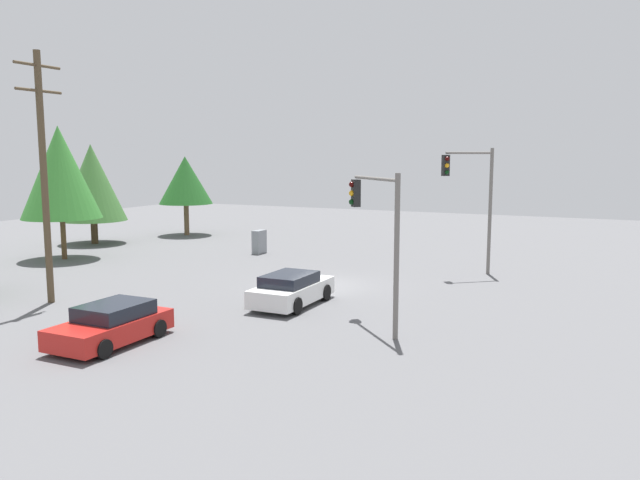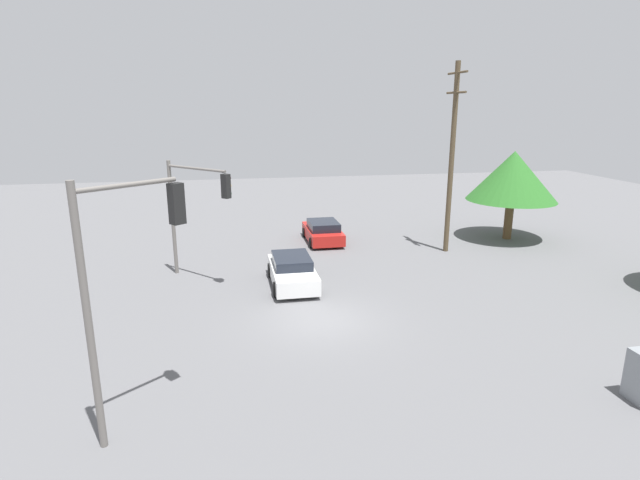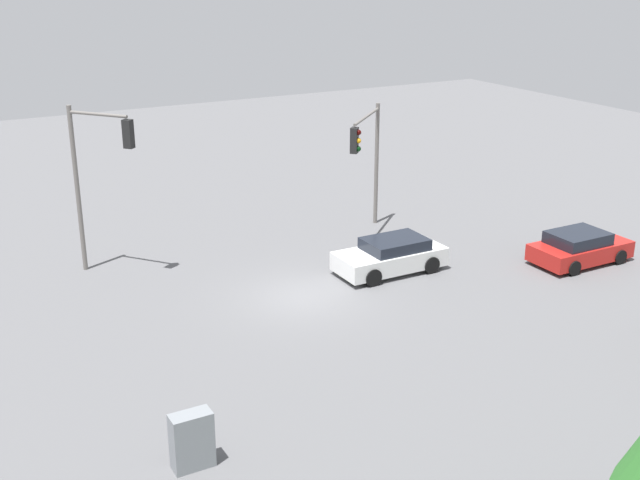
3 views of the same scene
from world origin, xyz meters
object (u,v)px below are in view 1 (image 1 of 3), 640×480
sedan_red (112,324)px  traffic_signal_cross (473,190)px  electrical_cabinet (259,242)px  traffic_signal_main (377,221)px  sedan_white (291,289)px

sedan_red → traffic_signal_cross: 19.23m
electrical_cabinet → traffic_signal_main: bearing=-135.5°
sedan_white → traffic_signal_main: (-1.56, -4.29, 3.19)m
electrical_cabinet → sedan_red: bearing=-163.4°
traffic_signal_cross → electrical_cabinet: (1.47, 13.61, -3.65)m
sedan_white → sedan_red: sedan_white is taller
traffic_signal_main → sedan_red: bearing=85.2°
sedan_white → sedan_red: bearing=-111.5°
sedan_white → traffic_signal_main: bearing=-20.0°
traffic_signal_main → traffic_signal_cross: 11.43m
sedan_red → traffic_signal_main: 9.66m
traffic_signal_main → electrical_cabinet: bearing=1.4°
electrical_cabinet → traffic_signal_cross: bearing=-96.2°
traffic_signal_main → electrical_cabinet: size_ratio=3.80×
sedan_red → electrical_cabinet: 19.30m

